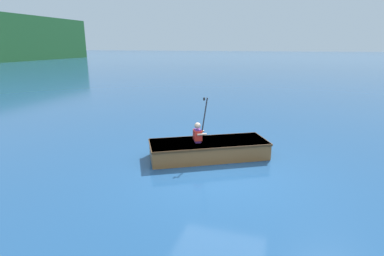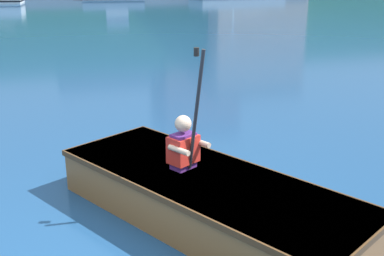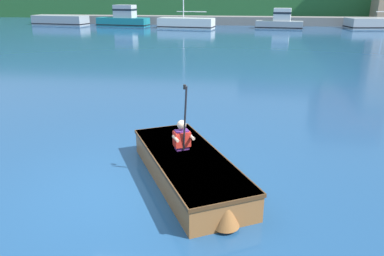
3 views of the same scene
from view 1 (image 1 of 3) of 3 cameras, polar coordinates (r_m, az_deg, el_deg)
ground_plane at (r=7.66m, az=5.15°, el=-8.63°), size 300.00×300.00×0.00m
rowboat_foreground at (r=8.60m, az=3.52°, el=-3.86°), size 2.66×3.51×0.49m
person_paddler at (r=8.37m, az=1.14°, el=-0.99°), size 0.44×0.44×1.26m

